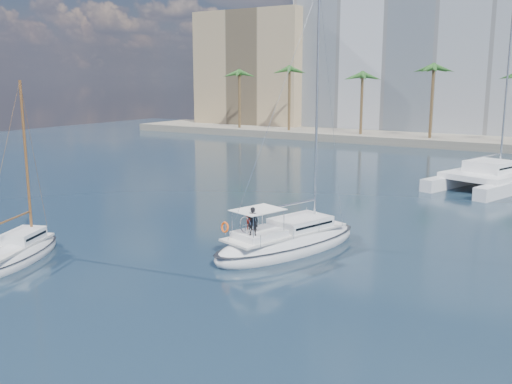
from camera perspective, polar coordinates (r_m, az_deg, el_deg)
The scene contains 10 objects.
ground at distance 33.09m, azimuth 0.38°, elevation -5.88°, with size 160.00×160.00×0.00m, color black.
quay at distance 89.96m, azimuth 21.19°, elevation 4.71°, with size 120.00×14.00×1.20m, color gray.
building_modern at distance 104.03m, azimuth 16.37°, elevation 13.21°, with size 42.00×16.00×28.00m, color silver.
building_tan_left at distance 112.39m, azimuth 0.50°, elevation 11.95°, with size 22.00×14.00×22.00m, color tan.
palm_left at distance 97.97m, azimuth 0.85°, elevation 11.62°, with size 3.60×3.60×12.30m.
palm_centre at distance 85.57m, azimuth 21.14°, elevation 10.92°, with size 3.60×3.60×12.30m.
main_sloop at distance 33.06m, azimuth 3.21°, elevation -5.01°, with size 6.31×11.05×15.64m.
small_sloop at distance 33.80m, azimuth -22.65°, elevation -5.71°, with size 4.78×7.46×10.27m.
catamaran at distance 55.40m, azimuth 22.21°, elevation 1.52°, with size 9.69×13.67×17.98m.
seagull at distance 39.61m, azimuth -1.04°, elevation -2.02°, with size 1.13×0.49×0.21m.
Camera 1 is at (16.49, -26.96, 9.79)m, focal length 40.00 mm.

